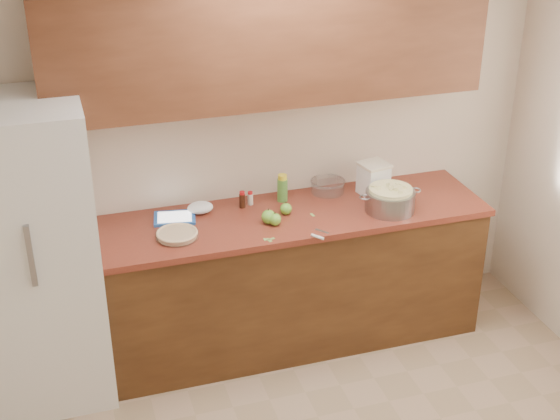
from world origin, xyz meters
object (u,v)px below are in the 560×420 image
object	(u,v)px
colander	(390,200)
tablet	(175,218)
pie	(177,235)
flour_canister	(373,179)

from	to	relation	value
colander	tablet	xyz separation A→B (m)	(-1.30, 0.28, -0.06)
pie	flour_canister	distance (m)	1.34
pie	flour_canister	size ratio (longest dim) A/B	1.17
pie	flour_canister	bearing A→B (deg)	9.13
tablet	colander	bearing A→B (deg)	-2.29
flour_canister	tablet	bearing A→B (deg)	178.86
pie	colander	xyz separation A→B (m)	(1.33, -0.04, 0.05)
pie	flour_canister	world-z (taller)	flour_canister
flour_canister	pie	bearing A→B (deg)	-170.87
colander	pie	bearing A→B (deg)	178.26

